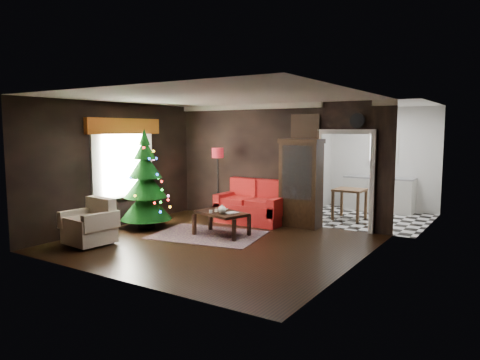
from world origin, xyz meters
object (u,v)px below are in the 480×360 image
Objects in this scene: loveseat at (252,202)px; kitchen_table at (349,204)px; teapot at (222,210)px; wall_clock at (358,121)px; armchair at (89,221)px; curio_cabinet at (301,185)px; christmas_tree at (145,181)px; floor_lamp at (218,185)px; coffee_table at (222,223)px.

loveseat reaches higher than kitchen_table.
wall_clock is at bearing 44.57° from teapot.
armchair is at bearing -114.11° from loveseat.
christmas_tree is at bearing -145.48° from curio_cabinet.
armchair is (-0.56, -3.43, -0.37)m from floor_lamp.
wall_clock is (3.89, 3.85, 1.92)m from armchair.
floor_lamp reaches higher than loveseat.
armchair is at bearing -84.06° from christmas_tree.
wall_clock is at bearing 9.66° from loveseat.
wall_clock is (4.07, 2.15, 1.33)m from christmas_tree.
kitchen_table is at bearing 113.75° from wall_clock.
armchair is 2.61m from coffee_table.
armchair is 1.10× the size of kitchen_table.
teapot is at bearing -114.80° from kitchen_table.
floor_lamp is 2.22× the size of armchair.
wall_clock is (2.07, 2.04, 1.79)m from teapot.
coffee_table is (1.86, 0.29, -0.79)m from christmas_tree.
christmas_tree is 2.63× the size of armchair.
christmas_tree is 11.52× the size of teapot.
armchair is at bearing -123.26° from kitchen_table.
curio_cabinet is at bearing -114.44° from kitchen_table.
loveseat is 5.31× the size of wall_clock.
coffee_table is 3.53m from kitchen_table.
kitchen_table is (1.52, 3.29, -0.21)m from teapot.
kitchen_table is at bearing 42.51° from loveseat.
christmas_tree is 6.80× the size of wall_clock.
teapot is at bearing -115.07° from curio_cabinet.
curio_cabinet reaches higher than loveseat.
curio_cabinet is 10.06× the size of teapot.
floor_lamp is 2.45× the size of kitchen_table.
christmas_tree is (-1.72, -1.75, 0.55)m from loveseat.
christmas_tree is at bearing -152.12° from wall_clock.
armchair reaches higher than teapot.
loveseat is 1.03m from floor_lamp.
teapot is at bearing -80.29° from loveseat.
christmas_tree reaches higher than floor_lamp.
christmas_tree reaches higher than curio_cabinet.
wall_clock is (2.20, 1.86, 2.12)m from coffee_table.
curio_cabinet is 1.76× the size of coffee_table.
floor_lamp is 2.07m from teapot.
teapot is at bearing -52.46° from coffee_table.
curio_cabinet is at bearing 64.93° from teapot.
kitchen_table is (1.80, 1.65, -0.12)m from loveseat.
curio_cabinet is at bearing 59.91° from armchair.
armchair is 2.59× the size of wall_clock.
floor_lamp is at bearing -173.67° from curio_cabinet.
curio_cabinet is 2.29× the size of armchair.
teapot is at bearing -52.19° from floor_lamp.
floor_lamp reaches higher than armchair.
curio_cabinet is at bearing 10.83° from loveseat.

